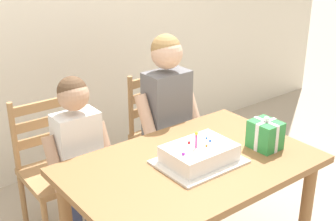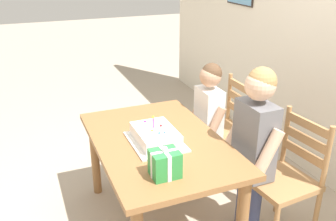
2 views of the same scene
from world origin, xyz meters
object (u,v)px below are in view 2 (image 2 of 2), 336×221
dining_table (158,153)px  gift_box_red_large (165,163)px  birthday_cake (155,136)px  chair_right (285,178)px  child_younger (209,114)px  chair_left (224,129)px  child_older (255,137)px

dining_table → gift_box_red_large: bearing=-15.9°
gift_box_red_large → birthday_cake: bearing=167.0°
gift_box_red_large → chair_right: size_ratio=0.21×
dining_table → chair_right: chair_right is taller
chair_right → child_younger: bearing=-165.9°
birthday_cake → gift_box_red_large: (0.41, -0.09, 0.03)m
dining_table → child_younger: bearing=121.6°
child_younger → dining_table: bearing=-58.4°
gift_box_red_large → chair_left: (-0.87, 0.92, -0.34)m
child_older → child_younger: bearing=180.0°
gift_box_red_large → chair_left: size_ratio=0.21×
chair_right → chair_left: bearing=180.0°
child_older → child_younger: size_ratio=1.13×
gift_box_red_large → child_younger: bearing=138.1°
birthday_cake → child_older: size_ratio=0.35×
birthday_cake → chair_left: (-0.46, 0.83, -0.30)m
dining_table → chair_left: (-0.43, 0.80, -0.15)m
dining_table → chair_right: 0.92m
chair_left → chair_right: size_ratio=1.00×
child_younger → chair_left: bearing=107.5°
dining_table → child_younger: size_ratio=1.19×
dining_table → gift_box_red_large: gift_box_red_large is taller
dining_table → birthday_cake: (0.03, -0.03, 0.15)m
chair_left → chair_right: 0.86m
child_younger → chair_right: bearing=14.1°
birthday_cake → child_younger: size_ratio=0.39×
gift_box_red_large → child_younger: 1.09m
birthday_cake → chair_right: bearing=64.2°
dining_table → birthday_cake: 0.16m
chair_right → child_older: bearing=-122.9°
gift_box_red_large → child_older: child_older is taller
child_older → chair_right: bearing=57.1°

